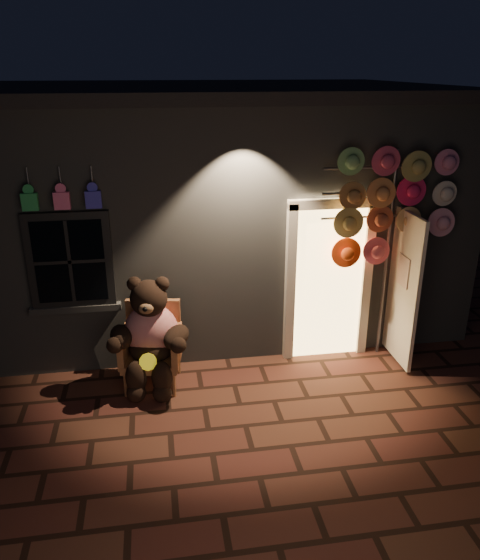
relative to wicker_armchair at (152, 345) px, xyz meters
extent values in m
plane|color=#4E2B1E|center=(0.99, -1.11, -0.51)|extent=(60.00, 60.00, 0.00)
cube|color=slate|center=(0.99, 2.89, 1.14)|extent=(7.00, 5.00, 3.30)
cube|color=black|center=(0.99, 2.89, 2.87)|extent=(7.30, 5.30, 0.16)
cube|color=black|center=(-0.91, 0.35, 1.04)|extent=(1.00, 0.10, 1.20)
cube|color=black|center=(-0.91, 0.32, 1.04)|extent=(0.82, 0.06, 1.02)
cube|color=slate|center=(-0.91, 0.35, 0.41)|extent=(1.10, 0.14, 0.08)
cube|color=#F6C46E|center=(2.34, 0.37, 0.54)|extent=(0.92, 0.10, 2.10)
cube|color=beige|center=(1.82, 0.33, 0.54)|extent=(0.12, 0.12, 2.20)
cube|color=beige|center=(2.86, 0.33, 0.54)|extent=(0.12, 0.12, 2.20)
cube|color=beige|center=(2.34, 0.33, 1.62)|extent=(1.16, 0.12, 0.12)
cube|color=beige|center=(3.24, -0.01, 0.54)|extent=(0.05, 0.80, 2.00)
cube|color=green|center=(-1.26, 0.27, 1.79)|extent=(0.18, 0.07, 0.20)
cylinder|color=#59595E|center=(-1.26, 0.33, 2.04)|extent=(0.02, 0.02, 0.25)
cube|color=#EF6290|center=(-0.91, 0.27, 1.79)|extent=(0.18, 0.07, 0.20)
cylinder|color=#59595E|center=(-0.91, 0.33, 2.04)|extent=(0.02, 0.02, 0.25)
cube|color=#3732B2|center=(-0.56, 0.27, 1.79)|extent=(0.18, 0.07, 0.20)
cylinder|color=#59595E|center=(-0.56, 0.33, 2.04)|extent=(0.02, 0.02, 0.25)
cube|color=#99663B|center=(-0.01, -0.08, -0.16)|extent=(0.77, 0.73, 0.10)
cube|color=#99663B|center=(0.03, 0.20, 0.18)|extent=(0.68, 0.18, 0.67)
cube|color=#99663B|center=(-0.33, -0.05, 0.03)|extent=(0.17, 0.58, 0.39)
cube|color=#99663B|center=(0.30, -0.15, 0.03)|extent=(0.17, 0.58, 0.39)
cylinder|color=#99663B|center=(-0.34, -0.30, -0.36)|extent=(0.05, 0.05, 0.31)
cylinder|color=#99663B|center=(0.23, -0.40, -0.36)|extent=(0.05, 0.05, 0.31)
cylinder|color=#99663B|center=(-0.26, 0.23, -0.36)|extent=(0.05, 0.05, 0.31)
cylinder|color=#99663B|center=(0.31, 0.14, -0.36)|extent=(0.05, 0.05, 0.31)
ellipsoid|color=red|center=(0.00, -0.04, 0.21)|extent=(0.73, 0.62, 0.69)
ellipsoid|color=black|center=(-0.01, -0.11, 0.01)|extent=(0.61, 0.54, 0.32)
sphere|color=black|center=(-0.01, -0.08, 0.66)|extent=(0.51, 0.51, 0.44)
sphere|color=black|center=(-0.16, -0.03, 0.83)|extent=(0.17, 0.17, 0.17)
sphere|color=black|center=(0.16, -0.08, 0.83)|extent=(0.17, 0.17, 0.17)
ellipsoid|color=brown|center=(-0.04, -0.28, 0.62)|extent=(0.19, 0.15, 0.14)
ellipsoid|color=black|center=(-0.36, -0.19, 0.24)|extent=(0.33, 0.49, 0.25)
ellipsoid|color=black|center=(0.29, -0.30, 0.24)|extent=(0.44, 0.52, 0.25)
ellipsoid|color=black|center=(-0.21, -0.37, -0.23)|extent=(0.25, 0.25, 0.43)
ellipsoid|color=black|center=(0.10, -0.42, -0.23)|extent=(0.25, 0.25, 0.43)
sphere|color=black|center=(-0.22, -0.43, -0.40)|extent=(0.23, 0.23, 0.23)
sphere|color=black|center=(0.09, -0.48, -0.40)|extent=(0.23, 0.23, 0.23)
cylinder|color=yellow|center=(-0.06, -0.40, -0.01)|extent=(0.22, 0.12, 0.20)
cylinder|color=#59595E|center=(3.09, 0.27, 0.88)|extent=(0.04, 0.04, 2.79)
cylinder|color=#59595E|center=(2.78, 0.25, 2.07)|extent=(1.24, 0.03, 0.03)
cylinder|color=#59595E|center=(2.78, 0.25, 1.76)|extent=(1.24, 0.03, 0.03)
cylinder|color=#59595E|center=(2.78, 0.25, 1.45)|extent=(1.24, 0.03, 0.03)
cylinder|color=#6DA460|center=(2.49, 0.19, 2.12)|extent=(0.35, 0.11, 0.35)
cylinder|color=#CA4162|center=(2.90, 0.16, 2.12)|extent=(0.35, 0.11, 0.35)
cylinder|color=#9B944F|center=(3.31, 0.13, 2.12)|extent=(0.35, 0.11, 0.35)
cylinder|color=pink|center=(3.73, 0.19, 2.12)|extent=(0.35, 0.11, 0.35)
cylinder|color=#A16B39|center=(2.49, 0.16, 1.76)|extent=(0.35, 0.11, 0.35)
cylinder|color=#CC7F45|center=(2.90, 0.13, 1.76)|extent=(0.35, 0.11, 0.35)
cylinder|color=#E91F5A|center=(3.31, 0.19, 1.76)|extent=(0.35, 0.11, 0.35)
cylinder|color=beige|center=(3.73, 0.16, 1.76)|extent=(0.35, 0.11, 0.35)
cylinder|color=#D2AE55|center=(2.49, 0.13, 1.39)|extent=(0.35, 0.11, 0.35)
cylinder|color=brown|center=(2.90, 0.19, 1.39)|extent=(0.35, 0.11, 0.35)
cylinder|color=tan|center=(3.31, 0.16, 1.39)|extent=(0.35, 0.11, 0.35)
cylinder|color=#FFA2B9|center=(3.73, 0.13, 1.39)|extent=(0.35, 0.11, 0.35)
cylinder|color=#F14B13|center=(2.49, 0.19, 1.03)|extent=(0.35, 0.11, 0.35)
cylinder|color=#F95E6E|center=(2.90, 0.16, 1.03)|extent=(0.35, 0.11, 0.35)
camera|label=1|loc=(0.13, -6.08, 3.23)|focal=35.00mm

